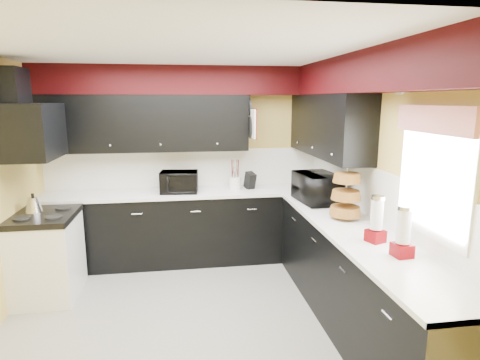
# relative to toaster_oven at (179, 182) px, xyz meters

# --- Properties ---
(ground) EXTENTS (3.60, 3.60, 0.00)m
(ground) POSITION_rel_toaster_oven_xyz_m (0.09, -1.45, -1.07)
(ground) COLOR gray
(ground) RESTS_ON ground
(wall_back) EXTENTS (3.60, 0.06, 2.50)m
(wall_back) POSITION_rel_toaster_oven_xyz_m (0.09, 0.35, 0.18)
(wall_back) COLOR #E0C666
(wall_back) RESTS_ON ground
(wall_right) EXTENTS (0.06, 3.60, 2.50)m
(wall_right) POSITION_rel_toaster_oven_xyz_m (1.89, -1.45, 0.18)
(wall_right) COLOR #E0C666
(wall_right) RESTS_ON ground
(ceiling) EXTENTS (3.60, 3.60, 0.06)m
(ceiling) POSITION_rel_toaster_oven_xyz_m (0.09, -1.45, 1.43)
(ceiling) COLOR white
(ceiling) RESTS_ON wall_back
(cab_back) EXTENTS (3.60, 0.60, 0.90)m
(cab_back) POSITION_rel_toaster_oven_xyz_m (0.09, 0.05, -0.62)
(cab_back) COLOR black
(cab_back) RESTS_ON ground
(cab_right) EXTENTS (0.60, 3.00, 0.90)m
(cab_right) POSITION_rel_toaster_oven_xyz_m (1.59, -1.75, -0.62)
(cab_right) COLOR black
(cab_right) RESTS_ON ground
(counter_back) EXTENTS (3.62, 0.64, 0.04)m
(counter_back) POSITION_rel_toaster_oven_xyz_m (0.09, 0.05, -0.15)
(counter_back) COLOR white
(counter_back) RESTS_ON cab_back
(counter_right) EXTENTS (0.64, 3.02, 0.04)m
(counter_right) POSITION_rel_toaster_oven_xyz_m (1.59, -1.75, -0.15)
(counter_right) COLOR white
(counter_right) RESTS_ON cab_right
(splash_back) EXTENTS (3.60, 0.02, 0.50)m
(splash_back) POSITION_rel_toaster_oven_xyz_m (0.09, 0.34, 0.12)
(splash_back) COLOR white
(splash_back) RESTS_ON counter_back
(splash_right) EXTENTS (0.02, 3.60, 0.50)m
(splash_right) POSITION_rel_toaster_oven_xyz_m (1.88, -1.45, 0.12)
(splash_right) COLOR white
(splash_right) RESTS_ON counter_right
(upper_back) EXTENTS (2.60, 0.35, 0.70)m
(upper_back) POSITION_rel_toaster_oven_xyz_m (-0.41, 0.17, 0.73)
(upper_back) COLOR black
(upper_back) RESTS_ON wall_back
(upper_right) EXTENTS (0.35, 1.80, 0.70)m
(upper_right) POSITION_rel_toaster_oven_xyz_m (1.71, -0.55, 0.73)
(upper_right) COLOR black
(upper_right) RESTS_ON wall_right
(soffit_back) EXTENTS (3.60, 0.36, 0.35)m
(soffit_back) POSITION_rel_toaster_oven_xyz_m (0.09, 0.17, 1.25)
(soffit_back) COLOR black
(soffit_back) RESTS_ON wall_back
(soffit_right) EXTENTS (0.36, 3.24, 0.35)m
(soffit_right) POSITION_rel_toaster_oven_xyz_m (1.71, -1.63, 1.25)
(soffit_right) COLOR black
(soffit_right) RESTS_ON wall_right
(stove) EXTENTS (0.60, 0.75, 0.86)m
(stove) POSITION_rel_toaster_oven_xyz_m (-1.41, -0.70, -0.64)
(stove) COLOR white
(stove) RESTS_ON ground
(cooktop) EXTENTS (0.62, 0.77, 0.06)m
(cooktop) POSITION_rel_toaster_oven_xyz_m (-1.41, -0.70, -0.18)
(cooktop) COLOR black
(cooktop) RESTS_ON stove
(hood) EXTENTS (0.50, 0.78, 0.55)m
(hood) POSITION_rel_toaster_oven_xyz_m (-1.46, -0.70, 0.71)
(hood) COLOR black
(hood) RESTS_ON wall_left
(hood_duct) EXTENTS (0.24, 0.40, 0.40)m
(hood_duct) POSITION_rel_toaster_oven_xyz_m (-1.59, -0.70, 1.13)
(hood_duct) COLOR black
(hood_duct) RESTS_ON wall_left
(window) EXTENTS (0.03, 0.86, 0.96)m
(window) POSITION_rel_toaster_oven_xyz_m (1.87, -2.35, 0.48)
(window) COLOR white
(window) RESTS_ON wall_right
(valance) EXTENTS (0.04, 0.88, 0.20)m
(valance) POSITION_rel_toaster_oven_xyz_m (1.82, -2.35, 0.88)
(valance) COLOR red
(valance) RESTS_ON wall_right
(pan_top) EXTENTS (0.03, 0.22, 0.40)m
(pan_top) POSITION_rel_toaster_oven_xyz_m (0.91, 0.10, 0.93)
(pan_top) COLOR black
(pan_top) RESTS_ON upper_back
(pan_mid) EXTENTS (0.03, 0.28, 0.46)m
(pan_mid) POSITION_rel_toaster_oven_xyz_m (0.91, -0.03, 0.68)
(pan_mid) COLOR black
(pan_mid) RESTS_ON upper_back
(pan_low) EXTENTS (0.03, 0.24, 0.42)m
(pan_low) POSITION_rel_toaster_oven_xyz_m (0.91, 0.23, 0.65)
(pan_low) COLOR black
(pan_low) RESTS_ON upper_back
(cut_board) EXTENTS (0.03, 0.26, 0.35)m
(cut_board) POSITION_rel_toaster_oven_xyz_m (0.92, -0.15, 0.73)
(cut_board) COLOR white
(cut_board) RESTS_ON upper_back
(baskets) EXTENTS (0.27, 0.27, 0.50)m
(baskets) POSITION_rel_toaster_oven_xyz_m (1.61, -1.40, 0.11)
(baskets) COLOR brown
(baskets) RESTS_ON upper_right
(deco_plate) EXTENTS (0.03, 0.24, 0.24)m
(deco_plate) POSITION_rel_toaster_oven_xyz_m (1.86, -1.80, 1.18)
(deco_plate) COLOR white
(deco_plate) RESTS_ON wall_right
(toaster_oven) EXTENTS (0.50, 0.43, 0.27)m
(toaster_oven) POSITION_rel_toaster_oven_xyz_m (0.00, 0.00, 0.00)
(toaster_oven) COLOR black
(toaster_oven) RESTS_ON counter_back
(microwave) EXTENTS (0.46, 0.63, 0.33)m
(microwave) POSITION_rel_toaster_oven_xyz_m (1.56, -0.73, 0.03)
(microwave) COLOR black
(microwave) RESTS_ON counter_right
(utensil_crock) EXTENTS (0.17, 0.17, 0.17)m
(utensil_crock) POSITION_rel_toaster_oven_xyz_m (0.72, 0.04, -0.05)
(utensil_crock) COLOR silver
(utensil_crock) RESTS_ON counter_back
(knife_block) EXTENTS (0.14, 0.16, 0.22)m
(knife_block) POSITION_rel_toaster_oven_xyz_m (0.92, 0.07, -0.03)
(knife_block) COLOR black
(knife_block) RESTS_ON counter_back
(kettle) EXTENTS (0.20, 0.20, 0.16)m
(kettle) POSITION_rel_toaster_oven_xyz_m (-1.53, -0.61, -0.08)
(kettle) COLOR #A7A7AB
(kettle) RESTS_ON cooktop
(dispenser_a) EXTENTS (0.17, 0.17, 0.35)m
(dispenser_a) POSITION_rel_toaster_oven_xyz_m (1.59, -2.06, 0.04)
(dispenser_a) COLOR #630105
(dispenser_a) RESTS_ON counter_right
(dispenser_b) EXTENTS (0.14, 0.14, 0.35)m
(dispenser_b) POSITION_rel_toaster_oven_xyz_m (1.63, -2.39, 0.04)
(dispenser_b) COLOR #5B0B0E
(dispenser_b) RESTS_ON counter_right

